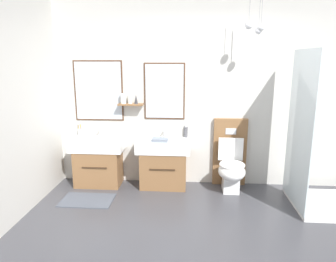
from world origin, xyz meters
name	(u,v)px	position (x,y,z in m)	size (l,w,h in m)	color
ground_plane	(208,248)	(0.00, 0.00, -0.05)	(5.79, 4.68, 0.10)	#3D3D42
wall_back	(204,95)	(-0.02, 1.68, 1.33)	(4.59, 0.57, 2.66)	beige
bath_mat	(87,200)	(-1.56, 0.87, 0.01)	(0.68, 0.44, 0.01)	#474C56
vanity_sink_left	(99,160)	(-1.56, 1.44, 0.38)	(0.77, 0.44, 0.71)	brown
tap_on_left_sink	(100,131)	(-1.56, 1.59, 0.78)	(0.03, 0.13, 0.11)	silver
vanity_sink_right	(164,162)	(-0.59, 1.44, 0.38)	(0.77, 0.44, 0.71)	brown
tap_on_right_sink	(164,132)	(-0.59, 1.59, 0.78)	(0.03, 0.13, 0.11)	silver
toilet	(231,164)	(0.37, 1.42, 0.38)	(0.48, 0.63, 1.00)	brown
toothbrush_cup	(80,131)	(-1.86, 1.58, 0.77)	(0.07, 0.07, 0.20)	silver
soap_dispenser	(186,132)	(-0.28, 1.59, 0.79)	(0.06, 0.06, 0.19)	#4C4C51
folded_hand_towel	(160,140)	(-0.63, 1.32, 0.74)	(0.22, 0.16, 0.04)	gray
shower_tray	(317,175)	(1.39, 0.94, 0.42)	(0.91, 0.87, 1.95)	white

